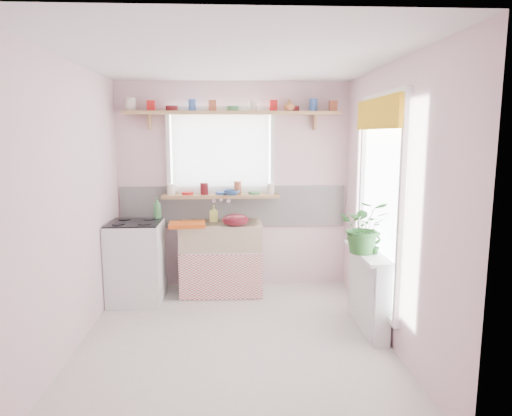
{
  "coord_description": "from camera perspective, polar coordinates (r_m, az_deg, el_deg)",
  "views": [
    {
      "loc": [
        0.0,
        -3.97,
        1.87
      ],
      "look_at": [
        0.22,
        0.55,
        1.14
      ],
      "focal_mm": 32.0,
      "sensor_mm": 36.0,
      "label": 1
    }
  ],
  "objects": [
    {
      "name": "fruit_bowl",
      "position": [
        4.87,
        13.09,
        -3.65
      ],
      "size": [
        0.37,
        0.37,
        0.07
      ],
      "primitive_type": "imported",
      "rotation": [
        0.0,
        0.0,
        0.37
      ],
      "color": "silver",
      "rests_on": "radiator_ledge"
    },
    {
      "name": "radiator_ledge",
      "position": [
        4.61,
        13.89,
        -9.77
      ],
      "size": [
        0.22,
        0.95,
        0.78
      ],
      "color": "white",
      "rests_on": "ground"
    },
    {
      "name": "shelf_vase",
      "position": [
        5.43,
        4.19,
        12.69
      ],
      "size": [
        0.17,
        0.17,
        0.13
      ],
      "primitive_type": "imported",
      "rotation": [
        0.0,
        0.0,
        -0.37
      ],
      "color": "#B16936",
      "rests_on": "pine_shelf"
    },
    {
      "name": "sill_cup",
      "position": [
        5.59,
        -10.33,
        2.25
      ],
      "size": [
        0.16,
        0.16,
        0.1
      ],
      "primitive_type": "imported",
      "rotation": [
        0.0,
        0.0,
        0.28
      ],
      "color": "silver",
      "rests_on": "windowsill"
    },
    {
      "name": "cooker_bottle",
      "position": [
        5.36,
        -12.26,
        0.01
      ],
      "size": [
        0.1,
        0.1,
        0.25
      ],
      "primitive_type": "imported",
      "rotation": [
        0.0,
        0.0,
        0.08
      ],
      "color": "#43874A",
      "rests_on": "cooker"
    },
    {
      "name": "soap_bottle_sink",
      "position": [
        5.43,
        -5.31,
        -0.65
      ],
      "size": [
        0.1,
        0.1,
        0.2
      ],
      "primitive_type": "imported",
      "rotation": [
        0.0,
        0.0,
        -0.08
      ],
      "color": "#C7D35D",
      "rests_on": "sink_unit"
    },
    {
      "name": "room",
      "position": [
        4.9,
        4.93,
        3.27
      ],
      "size": [
        3.2,
        3.2,
        3.2
      ],
      "color": "silver",
      "rests_on": "ground"
    },
    {
      "name": "sill_bowl",
      "position": [
        5.43,
        -3.07,
        1.94
      ],
      "size": [
        0.23,
        0.23,
        0.06
      ],
      "primitive_type": "imported",
      "rotation": [
        0.0,
        0.0,
        0.25
      ],
      "color": "#2E5495",
      "rests_on": "windowsill"
    },
    {
      "name": "pine_shelf",
      "position": [
        5.44,
        -2.9,
        11.78
      ],
      "size": [
        2.52,
        0.24,
        0.04
      ],
      "primitive_type": "cube",
      "color": "tan",
      "rests_on": "room"
    },
    {
      "name": "dish_tray",
      "position": [
        5.19,
        -8.6,
        -2.05
      ],
      "size": [
        0.43,
        0.33,
        0.04
      ],
      "primitive_type": "cube",
      "rotation": [
        0.0,
        0.0,
        0.08
      ],
      "color": "#D55212",
      "rests_on": "sink_unit"
    },
    {
      "name": "jade_plant",
      "position": [
        4.35,
        13.38,
        -2.29
      ],
      "size": [
        0.53,
        0.49,
        0.5
      ],
      "primitive_type": "imported",
      "rotation": [
        0.0,
        0.0,
        -0.24
      ],
      "color": "#2D6829",
      "rests_on": "radiator_ledge"
    },
    {
      "name": "fruit",
      "position": [
        4.87,
        13.16,
        -2.95
      ],
      "size": [
        0.2,
        0.14,
        0.1
      ],
      "color": "orange",
      "rests_on": "fruit_bowl"
    },
    {
      "name": "windowsill",
      "position": [
        5.5,
        -4.38,
        1.5
      ],
      "size": [
        1.4,
        0.22,
        0.04
      ],
      "primitive_type": "cube",
      "color": "tan",
      "rests_on": "room"
    },
    {
      "name": "sink_unit",
      "position": [
        5.46,
        -4.34,
        -6.15
      ],
      "size": [
        0.95,
        0.65,
        1.11
      ],
      "color": "white",
      "rests_on": "ground"
    },
    {
      "name": "colander",
      "position": [
        5.16,
        -2.58,
        -1.48
      ],
      "size": [
        0.38,
        0.38,
        0.14
      ],
      "primitive_type": "ellipsoid",
      "rotation": [
        0.0,
        0.0,
        0.29
      ],
      "color": "#5A0F19",
      "rests_on": "sink_unit"
    },
    {
      "name": "cooker",
      "position": [
        5.33,
        -14.75,
        -6.5
      ],
      "size": [
        0.58,
        0.58,
        0.93
      ],
      "color": "white",
      "rests_on": "ground"
    },
    {
      "name": "sill_crockery",
      "position": [
        5.49,
        -4.57,
        2.27
      ],
      "size": [
        1.35,
        0.11,
        0.12
      ],
      "color": "silver",
      "rests_on": "windowsill"
    },
    {
      "name": "herb_pot",
      "position": [
        4.36,
        14.68,
        -4.1
      ],
      "size": [
        0.14,
        0.11,
        0.24
      ],
      "primitive_type": "imported",
      "rotation": [
        0.0,
        0.0,
        0.27
      ],
      "color": "#2C6327",
      "rests_on": "radiator_ledge"
    },
    {
      "name": "shelf_crockery",
      "position": [
        5.45,
        -2.91,
        12.57
      ],
      "size": [
        2.47,
        0.11,
        0.12
      ],
      "color": "silver",
      "rests_on": "pine_shelf"
    }
  ]
}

